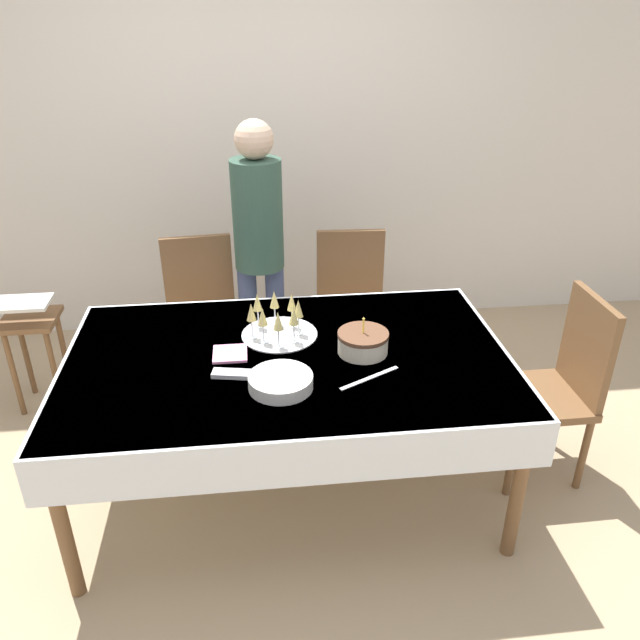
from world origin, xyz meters
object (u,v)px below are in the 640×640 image
object	(u,v)px
dining_chair_far_left	(202,313)
person_standing	(259,236)
dining_chair_right_end	(559,380)
plate_stack_main	(281,382)
champagne_tray	(277,319)
high_chair	(31,332)
birthday_cake	(363,342)
dining_chair_far_right	(351,305)

from	to	relation	value
dining_chair_far_left	person_standing	bearing A→B (deg)	8.00
dining_chair_right_end	plate_stack_main	world-z (taller)	dining_chair_right_end
dining_chair_right_end	person_standing	bearing A→B (deg)	145.06
dining_chair_far_left	dining_chair_right_end	distance (m)	1.97
champagne_tray	high_chair	bearing A→B (deg)	153.84
high_chair	person_standing	bearing A→B (deg)	5.15
birthday_cake	plate_stack_main	bearing A→B (deg)	-147.45
plate_stack_main	high_chair	bearing A→B (deg)	140.56
dining_chair_far_left	plate_stack_main	world-z (taller)	dining_chair_far_left
person_standing	high_chair	xyz separation A→B (m)	(-1.30, -0.12, -0.47)
dining_chair_right_end	person_standing	world-z (taller)	person_standing
dining_chair_far_left	dining_chair_right_end	world-z (taller)	same
plate_stack_main	dining_chair_far_left	bearing A→B (deg)	108.75
birthday_cake	champagne_tray	world-z (taller)	champagne_tray
dining_chair_far_left	birthday_cake	distance (m)	1.24
dining_chair_far_left	dining_chair_far_right	world-z (taller)	same
dining_chair_far_right	person_standing	size ratio (longest dim) A/B	0.59
person_standing	high_chair	bearing A→B (deg)	-174.85
birthday_cake	high_chair	bearing A→B (deg)	153.36
birthday_cake	plate_stack_main	size ratio (longest dim) A/B	0.86
dining_chair_right_end	birthday_cake	xyz separation A→B (m)	(-0.96, -0.01, 0.28)
person_standing	plate_stack_main	bearing A→B (deg)	-87.75
dining_chair_right_end	high_chair	xyz separation A→B (m)	(-2.69, 0.85, -0.03)
plate_stack_main	dining_chair_far_right	bearing A→B (deg)	67.66
dining_chair_far_left	dining_chair_far_right	distance (m)	0.88
dining_chair_far_right	champagne_tray	xyz separation A→B (m)	(-0.47, -0.73, 0.31)
person_standing	dining_chair_right_end	bearing A→B (deg)	-34.94
dining_chair_far_left	high_chair	distance (m)	0.95
birthday_cake	champagne_tray	bearing A→B (deg)	151.64
dining_chair_far_left	dining_chair_right_end	xyz separation A→B (m)	(1.74, -0.92, 0.00)
dining_chair_far_left	plate_stack_main	bearing A→B (deg)	-71.25
dining_chair_far_right	person_standing	world-z (taller)	person_standing
champagne_tray	plate_stack_main	xyz separation A→B (m)	(-0.01, -0.44, -0.06)
dining_chair_right_end	plate_stack_main	bearing A→B (deg)	-169.42
plate_stack_main	champagne_tray	bearing A→B (deg)	88.57
dining_chair_far_right	dining_chair_right_end	size ratio (longest dim) A/B	1.00
dining_chair_right_end	dining_chair_far_right	bearing A→B (deg)	132.99
dining_chair_right_end	person_standing	size ratio (longest dim) A/B	0.59
dining_chair_far_right	plate_stack_main	distance (m)	1.29
dining_chair_far_right	person_standing	distance (m)	0.69
birthday_cake	plate_stack_main	distance (m)	0.45
plate_stack_main	high_chair	size ratio (longest dim) A/B	0.37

